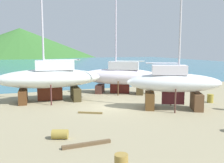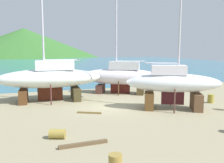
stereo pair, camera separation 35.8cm
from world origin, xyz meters
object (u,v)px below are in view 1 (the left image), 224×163
object	(u,v)px
barrel_ochre	(60,134)
sailboat_large_starboard	(120,76)
sailboat_small_center	(50,78)
sailboat_far_slipway	(173,83)
barrel_by_slipway	(210,98)

from	to	relation	value
barrel_ochre	sailboat_large_starboard	bearing A→B (deg)	55.43
sailboat_small_center	barrel_ochre	size ratio (longest dim) A/B	19.75
sailboat_far_slipway	barrel_ochre	distance (m)	10.37
sailboat_large_starboard	barrel_ochre	bearing A→B (deg)	84.06
sailboat_large_starboard	barrel_ochre	xyz separation A→B (m)	(-8.05, -11.68, -1.67)
sailboat_large_starboard	barrel_by_slipway	xyz separation A→B (m)	(6.08, -7.02, -1.55)
sailboat_small_center	barrel_by_slipway	distance (m)	14.80
sailboat_small_center	barrel_ochre	world-z (taller)	sailboat_small_center
sailboat_large_starboard	barrel_ochre	size ratio (longest dim) A/B	16.10
sailboat_far_slipway	barrel_ochre	bearing A→B (deg)	-133.07
sailboat_large_starboard	barrel_ochre	world-z (taller)	sailboat_large_starboard
sailboat_small_center	barrel_ochre	bearing A→B (deg)	89.66
sailboat_small_center	barrel_by_slipway	world-z (taller)	sailboat_small_center
sailboat_large_starboard	sailboat_small_center	bearing A→B (deg)	40.46
sailboat_far_slipway	sailboat_small_center	size ratio (longest dim) A/B	0.82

